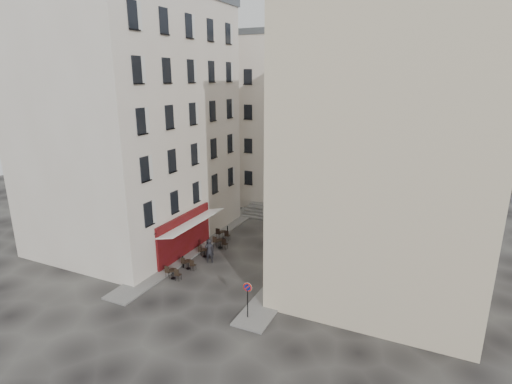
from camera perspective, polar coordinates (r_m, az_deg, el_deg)
The scene contains 18 objects.
ground at distance 30.55m, azimuth -4.15°, elevation -11.14°, with size 90.00×90.00×0.00m, color black.
sidewalk_left at distance 35.74m, azimuth -7.39°, elevation -6.94°, with size 2.00×22.00×0.12m, color slate.
sidewalk_right at distance 31.34m, azimuth 5.91°, elevation -10.32°, with size 2.00×18.00×0.12m, color slate.
building_left at distance 35.98m, azimuth -17.10°, elevation 9.57°, with size 12.20×16.20×20.60m.
building_right at distance 27.70m, azimuth 18.67°, elevation 5.60°, with size 12.20×14.20×18.60m.
building_back at distance 45.26m, azimuth 6.35°, elevation 10.08°, with size 18.20×10.20×18.60m.
cafe_storefront at distance 32.66m, azimuth -10.04°, elevation -5.88°, with size 1.74×7.30×3.50m.
stone_steps at distance 40.93m, azimuth 4.39°, elevation -3.31°, with size 9.00×3.15×0.80m.
bollard_near at distance 31.14m, azimuth -10.39°, elevation -9.74°, with size 0.12×0.12×0.98m.
bollard_mid at distance 33.78m, azimuth -6.97°, elevation -7.47°, with size 0.12×0.12×0.98m.
bollard_far at distance 36.55m, azimuth -4.08°, elevation -5.52°, with size 0.12×0.12×0.98m.
no_parking_sign at distance 24.21m, azimuth -1.22°, elevation -14.32°, with size 0.55×0.10×2.39m.
bistro_table_a at distance 29.73m, azimuth -11.74°, elevation -11.26°, with size 1.28×0.60×0.90m.
bistro_table_b at distance 30.93m, azimuth -9.61°, elevation -10.06°, with size 1.22×0.57×0.86m.
bistro_table_c at distance 32.72m, azimuth -7.33°, elevation -8.49°, with size 1.16×0.54×0.82m.
bistro_table_d at distance 34.14m, azimuth -5.12°, elevation -7.22°, with size 1.35×0.63×0.95m.
bistro_table_e at distance 35.86m, azimuth -4.72°, elevation -6.04°, with size 1.34×0.63×0.95m.
pedestrian at distance 31.54m, azimuth -6.68°, elevation -8.32°, with size 0.72×0.47×1.96m, color black.
Camera 1 is at (13.38, -23.66, 13.93)m, focal length 28.00 mm.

